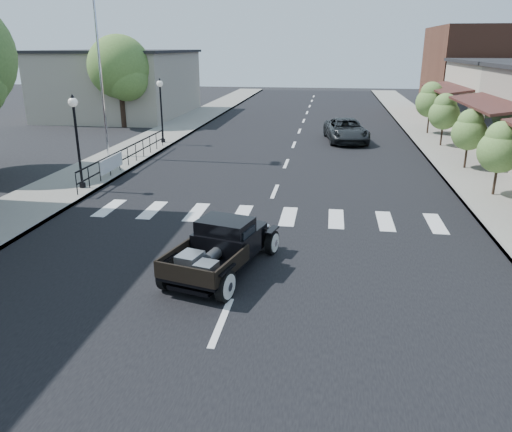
# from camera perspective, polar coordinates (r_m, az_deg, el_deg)

# --- Properties ---
(ground) EXTENTS (120.00, 120.00, 0.00)m
(ground) POSITION_cam_1_polar(r_m,az_deg,el_deg) (13.31, -1.22, -5.51)
(ground) COLOR black
(ground) RESTS_ON ground
(road) EXTENTS (14.00, 80.00, 0.02)m
(road) POSITION_cam_1_polar(r_m,az_deg,el_deg) (27.58, 4.04, 7.34)
(road) COLOR black
(road) RESTS_ON ground
(road_markings) EXTENTS (12.00, 60.00, 0.06)m
(road_markings) POSITION_cam_1_polar(r_m,az_deg,el_deg) (22.72, 3.01, 4.84)
(road_markings) COLOR silver
(road_markings) RESTS_ON ground
(sidewalk_left) EXTENTS (3.00, 80.00, 0.15)m
(sidewalk_left) POSITION_cam_1_polar(r_m,az_deg,el_deg) (29.45, -12.84, 7.78)
(sidewalk_left) COLOR gray
(sidewalk_left) RESTS_ON ground
(sidewalk_right) EXTENTS (3.00, 80.00, 0.15)m
(sidewalk_right) POSITION_cam_1_polar(r_m,az_deg,el_deg) (28.23, 21.61, 6.47)
(sidewalk_right) COLOR gray
(sidewalk_right) RESTS_ON ground
(low_building_left) EXTENTS (10.00, 12.00, 5.00)m
(low_building_left) POSITION_cam_1_polar(r_m,az_deg,el_deg) (43.55, -15.11, 14.29)
(low_building_left) COLOR #A29988
(low_building_left) RESTS_ON ground
(far_building_right) EXTENTS (11.00, 10.00, 7.00)m
(far_building_right) POSITION_cam_1_polar(r_m,az_deg,el_deg) (46.00, 26.33, 14.50)
(far_building_right) COLOR brown
(far_building_right) RESTS_ON ground
(railing) EXTENTS (0.08, 10.00, 1.00)m
(railing) POSITION_cam_1_polar(r_m,az_deg,el_deg) (24.35, -14.44, 6.79)
(railing) COLOR black
(railing) RESTS_ON sidewalk_left
(banner) EXTENTS (0.04, 2.20, 0.60)m
(banner) POSITION_cam_1_polar(r_m,az_deg,el_deg) (22.58, -16.13, 5.20)
(banner) COLOR silver
(banner) RESTS_ON sidewalk_left
(lamp_post_b) EXTENTS (0.36, 0.36, 3.63)m
(lamp_post_b) POSITION_cam_1_polar(r_m,az_deg,el_deg) (20.69, -19.73, 7.95)
(lamp_post_b) COLOR black
(lamp_post_b) RESTS_ON sidewalk_left
(lamp_post_c) EXTENTS (0.36, 0.36, 3.63)m
(lamp_post_c) POSITION_cam_1_polar(r_m,az_deg,el_deg) (29.79, -10.76, 11.73)
(lamp_post_c) COLOR black
(lamp_post_c) RESTS_ON sidewalk_left
(flagpole) EXTENTS (0.12, 0.12, 11.38)m
(flagpole) POSITION_cam_1_polar(r_m,az_deg,el_deg) (26.47, -17.69, 18.78)
(flagpole) COLOR silver
(flagpole) RESTS_ON sidewalk_left
(big_tree_far) EXTENTS (4.28, 4.28, 6.29)m
(big_tree_far) POSITION_cam_1_polar(r_m,az_deg,el_deg) (37.02, -15.23, 14.58)
(big_tree_far) COLOR #4C7030
(big_tree_far) RESTS_ON ground
(small_tree_b) EXTENTS (1.60, 1.60, 2.66)m
(small_tree_b) POSITION_cam_1_polar(r_m,az_deg,el_deg) (20.70, 25.95, 5.78)
(small_tree_b) COLOR #547937
(small_tree_b) RESTS_ON sidewalk_right
(small_tree_c) EXTENTS (1.55, 1.55, 2.58)m
(small_tree_c) POSITION_cam_1_polar(r_m,az_deg,el_deg) (24.91, 23.07, 8.00)
(small_tree_c) COLOR #547937
(small_tree_c) RESTS_ON sidewalk_right
(small_tree_d) EXTENTS (1.67, 1.67, 2.79)m
(small_tree_d) POSITION_cam_1_polar(r_m,az_deg,el_deg) (30.25, 20.62, 10.17)
(small_tree_d) COLOR #547937
(small_tree_d) RESTS_ON sidewalk_right
(small_tree_e) EXTENTS (1.87, 1.87, 3.11)m
(small_tree_e) POSITION_cam_1_polar(r_m,az_deg,el_deg) (34.41, 19.25, 11.51)
(small_tree_e) COLOR #547937
(small_tree_e) RESTS_ON sidewalk_right
(hotrod_pickup) EXTENTS (2.83, 4.36, 1.39)m
(hotrod_pickup) POSITION_cam_1_polar(r_m,az_deg,el_deg) (12.65, -3.85, -3.47)
(hotrod_pickup) COLOR black
(hotrod_pickup) RESTS_ON ground
(second_car) EXTENTS (2.88, 5.13, 1.35)m
(second_car) POSITION_cam_1_polar(r_m,az_deg,el_deg) (30.91, 10.25, 9.59)
(second_car) COLOR black
(second_car) RESTS_ON ground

